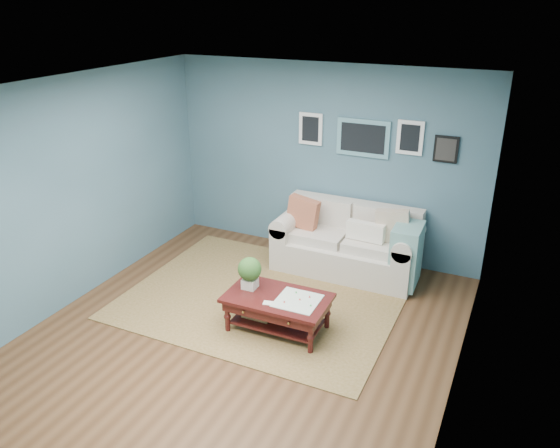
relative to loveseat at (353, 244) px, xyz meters
The scene contains 4 objects.
room_shell 2.27m from the loveseat, 107.13° to the right, with size 5.00×5.02×2.70m.
area_rug 1.46m from the loveseat, 123.75° to the right, with size 3.28×2.63×0.01m, color brown.
loveseat is the anchor object (origin of this frame).
coffee_table 1.76m from the loveseat, 102.36° to the right, with size 1.16×0.69×0.81m.
Camera 1 is at (2.55, -4.43, 3.51)m, focal length 35.00 mm.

